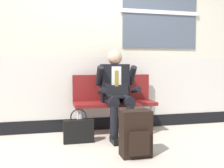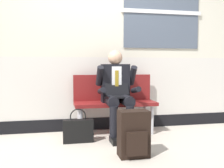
{
  "view_description": "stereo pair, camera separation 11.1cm",
  "coord_description": "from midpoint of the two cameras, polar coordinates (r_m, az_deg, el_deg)",
  "views": [
    {
      "loc": [
        -0.75,
        -3.2,
        1.01
      ],
      "look_at": [
        0.09,
        0.23,
        0.75
      ],
      "focal_mm": 41.52,
      "sensor_mm": 36.0,
      "label": 1
    },
    {
      "loc": [
        -0.65,
        -3.23,
        1.01
      ],
      "look_at": [
        0.09,
        0.23,
        0.75
      ],
      "focal_mm": 41.52,
      "sensor_mm": 36.0,
      "label": 2
    }
  ],
  "objects": [
    {
      "name": "ground_plane",
      "position": [
        3.44,
        -1.49,
        -12.87
      ],
      "size": [
        18.0,
        18.0,
        0.0
      ],
      "primitive_type": "plane",
      "color": "#B2A899"
    },
    {
      "name": "station_wall",
      "position": [
        4.1,
        -3.71,
        11.96
      ],
      "size": [
        5.4,
        0.16,
        3.15
      ],
      "color": "beige",
      "rests_on": "ground"
    },
    {
      "name": "bench_with_person",
      "position": [
        3.85,
        -0.48,
        -3.22
      ],
      "size": [
        1.19,
        0.42,
        0.86
      ],
      "color": "maroon",
      "rests_on": "ground"
    },
    {
      "name": "person_seated",
      "position": [
        3.65,
        0.23,
        -1.47
      ],
      "size": [
        0.57,
        0.7,
        1.22
      ],
      "color": "black",
      "rests_on": "ground"
    },
    {
      "name": "backpack",
      "position": [
        2.91,
        4.14,
        -10.91
      ],
      "size": [
        0.33,
        0.25,
        0.51
      ],
      "color": "black",
      "rests_on": "ground"
    },
    {
      "name": "handbag",
      "position": [
        3.44,
        -8.29,
        -10.11
      ],
      "size": [
        0.39,
        0.1,
        0.45
      ],
      "color": "black",
      "rests_on": "ground"
    }
  ]
}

